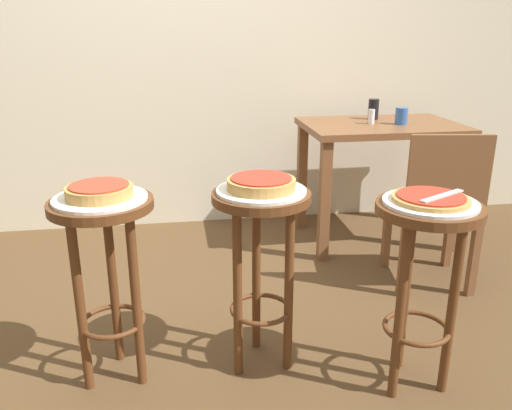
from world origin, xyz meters
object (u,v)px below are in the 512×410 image
at_px(stool_foreground, 424,257).
at_px(pizza_foreground, 431,198).
at_px(stool_leftside, 261,241).
at_px(wooden_chair, 437,204).
at_px(serving_plate_leftside, 261,191).
at_px(condiment_shaker, 371,117).
at_px(stool_middle, 106,251).
at_px(cup_near_edge, 401,116).
at_px(pizza_leftside, 261,183).
at_px(dining_table, 380,144).
at_px(serving_plate_foreground, 430,203).
at_px(pizza_middle, 99,191).
at_px(pizza_server_knife, 442,196).
at_px(cup_far_edge, 373,109).
at_px(serving_plate_middle, 100,198).

bearing_deg(stool_foreground, pizza_foreground, -90.00).
distance_m(stool_leftside, wooden_chair, 1.15).
bearing_deg(pizza_foreground, serving_plate_leftside, 157.40).
xyz_separation_m(pizza_foreground, condiment_shaker, (0.33, 1.45, 0.05)).
height_order(stool_middle, serving_plate_leftside, serving_plate_leftside).
bearing_deg(cup_near_edge, pizza_leftside, -132.32).
xyz_separation_m(stool_leftside, dining_table, (0.97, 1.23, 0.09)).
bearing_deg(serving_plate_foreground, condiment_shaker, 77.04).
height_order(pizza_middle, pizza_leftside, same).
relative_size(stool_middle, wooden_chair, 0.88).
height_order(stool_middle, pizza_server_knife, pizza_server_knife).
xyz_separation_m(dining_table, pizza_server_knife, (-0.38, -1.48, 0.15)).
xyz_separation_m(stool_foreground, serving_plate_leftside, (-0.56, 0.23, 0.21)).
bearing_deg(condiment_shaker, wooden_chair, -79.88).
xyz_separation_m(serving_plate_leftside, condiment_shaker, (0.89, 1.22, 0.06)).
xyz_separation_m(serving_plate_foreground, pizza_server_knife, (0.03, -0.02, 0.03)).
relative_size(serving_plate_foreground, condiment_shaker, 3.70).
distance_m(pizza_middle, serving_plate_leftside, 0.59).
height_order(stool_foreground, cup_far_edge, cup_far_edge).
relative_size(stool_foreground, wooden_chair, 0.88).
xyz_separation_m(stool_middle, condiment_shaker, (1.48, 1.22, 0.27)).
bearing_deg(stool_middle, serving_plate_leftside, 0.17).
relative_size(condiment_shaker, wooden_chair, 0.10).
distance_m(cup_far_edge, pizza_server_knife, 1.68).
relative_size(stool_foreground, pizza_leftside, 2.89).
height_order(serving_plate_middle, dining_table, dining_table).
height_order(stool_foreground, condiment_shaker, condiment_shaker).
bearing_deg(stool_foreground, serving_plate_foreground, 0.00).
xyz_separation_m(pizza_foreground, stool_leftside, (-0.56, 0.23, -0.22)).
relative_size(condiment_shaker, pizza_server_knife, 0.41).
bearing_deg(pizza_server_knife, stool_middle, 139.84).
relative_size(serving_plate_leftside, pizza_server_knife, 1.54).
bearing_deg(wooden_chair, pizza_middle, -161.39).
height_order(serving_plate_middle, serving_plate_leftside, same).
relative_size(serving_plate_foreground, stool_leftside, 0.44).
height_order(condiment_shaker, wooden_chair, condiment_shaker).
xyz_separation_m(pizza_foreground, serving_plate_middle, (-1.14, 0.23, -0.02)).
distance_m(serving_plate_middle, pizza_middle, 0.03).
height_order(stool_foreground, pizza_server_knife, pizza_server_knife).
height_order(pizza_leftside, pizza_server_knife, pizza_leftside).
height_order(serving_plate_foreground, pizza_leftside, pizza_leftside).
xyz_separation_m(serving_plate_foreground, dining_table, (0.41, 1.46, -0.12)).
xyz_separation_m(stool_foreground, pizza_foreground, (0.00, -0.00, 0.22)).
bearing_deg(condiment_shaker, pizza_middle, -140.47).
height_order(serving_plate_foreground, cup_far_edge, cup_far_edge).
bearing_deg(wooden_chair, stool_leftside, -152.12).
xyz_separation_m(stool_middle, dining_table, (1.55, 1.23, 0.09)).
height_order(stool_foreground, serving_plate_leftside, serving_plate_leftside).
bearing_deg(serving_plate_foreground, pizza_leftside, 157.40).
relative_size(serving_plate_leftside, cup_far_edge, 2.62).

